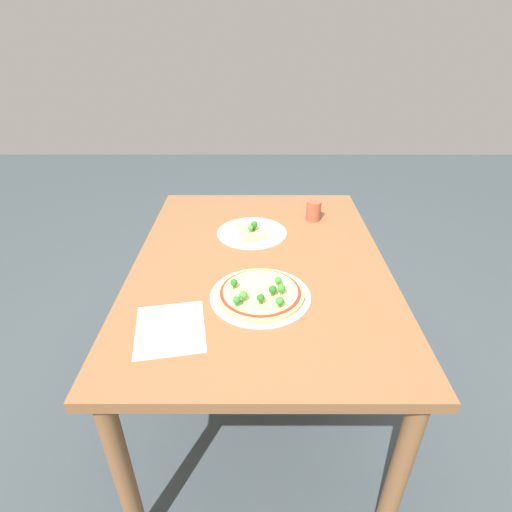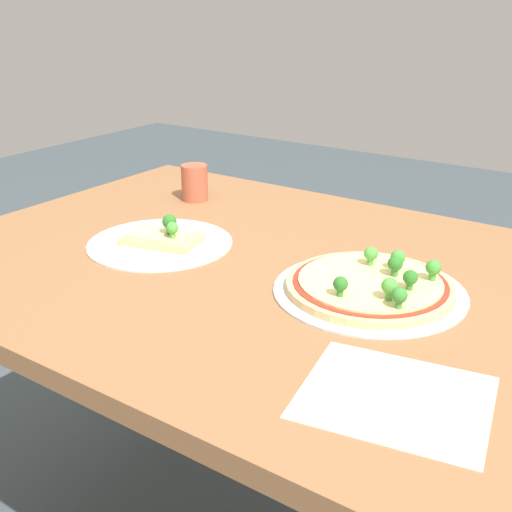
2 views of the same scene
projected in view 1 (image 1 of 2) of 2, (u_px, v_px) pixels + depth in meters
ground_plane at (259, 397)px, 1.90m from camera, size 8.00×8.00×0.00m
dining_table at (260, 280)px, 1.56m from camera, size 1.32×0.95×0.77m
pizza_tray_whole at (261, 293)px, 1.31m from camera, size 0.33×0.33×0.06m
pizza_tray_slice at (252, 231)px, 1.70m from camera, size 0.30×0.30×0.06m
drinking_cup at (314, 211)px, 1.81m from camera, size 0.07×0.07×0.09m
paper_menu at (170, 329)px, 1.18m from camera, size 0.27×0.24×0.00m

